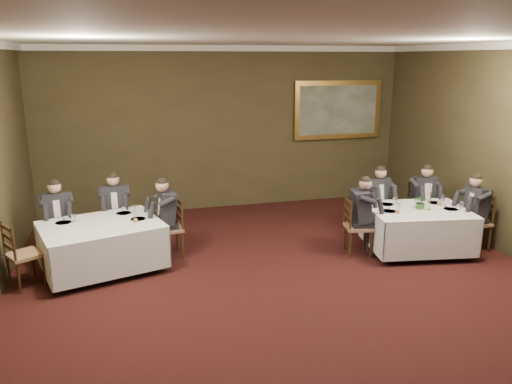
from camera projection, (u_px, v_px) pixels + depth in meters
name	position (u px, v px, depth m)	size (l,w,h in m)	color
ground	(304.00, 310.00, 6.64)	(10.00, 10.00, 0.00)	black
ceiling	(311.00, 35.00, 5.73)	(8.00, 10.00, 0.10)	silver
back_wall	(226.00, 129.00, 10.85)	(8.00, 0.10, 3.50)	#38301C
crown_molding	(311.00, 41.00, 5.75)	(8.00, 10.00, 0.12)	white
table_main	(417.00, 227.00, 8.54)	(1.84, 1.51, 0.67)	black
table_second	(102.00, 243.00, 7.79)	(2.08, 1.79, 0.67)	black
chair_main_backleft	(375.00, 221.00, 9.36)	(0.48, 0.46, 1.00)	#936B4B
diner_main_backleft	(376.00, 210.00, 9.29)	(0.45, 0.52, 1.35)	black
chair_main_backright	(420.00, 220.00, 9.45)	(0.47, 0.45, 1.00)	#936B4B
diner_main_backright	(422.00, 208.00, 9.38)	(0.44, 0.51, 1.35)	black
chair_main_endleft	(357.00, 238.00, 8.48)	(0.49, 0.51, 1.00)	#936B4B
diner_main_endleft	(358.00, 225.00, 8.42)	(0.55, 0.48, 1.35)	black
chair_main_endright	(474.00, 234.00, 8.69)	(0.43, 0.45, 1.00)	#936B4B
diner_main_endright	(475.00, 221.00, 8.63)	(0.49, 0.42, 1.35)	black
chair_sec_backleft	(60.00, 241.00, 8.35)	(0.50, 0.48, 1.00)	#936B4B
diner_sec_backleft	(59.00, 228.00, 8.28)	(0.47, 0.53, 1.35)	black
chair_sec_backright	(117.00, 231.00, 8.83)	(0.45, 0.43, 1.00)	#936B4B
diner_sec_backright	(116.00, 219.00, 8.76)	(0.43, 0.49, 1.35)	black
chair_sec_endright	(170.00, 240.00, 8.39)	(0.47, 0.49, 1.00)	#936B4B
diner_sec_endright	(169.00, 227.00, 8.33)	(0.53, 0.46, 1.35)	black
chair_sec_endleft	(25.00, 268.00, 7.27)	(0.59, 0.59, 1.00)	#936B4B
centerpiece	(421.00, 201.00, 8.45)	(0.24, 0.21, 0.27)	#2D5926
candlestick	(430.00, 200.00, 8.36)	(0.07, 0.07, 0.47)	gold
place_setting_table_main	(388.00, 202.00, 8.78)	(0.33, 0.31, 0.14)	white
place_setting_table_second	(67.00, 220.00, 7.81)	(0.33, 0.31, 0.14)	white
painting	(338.00, 110.00, 11.35)	(2.08, 0.09, 1.31)	gold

